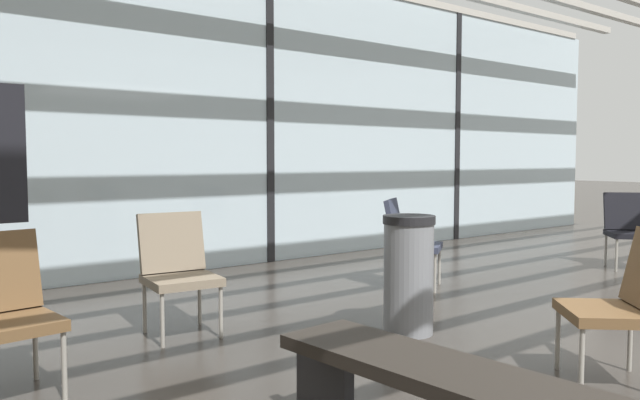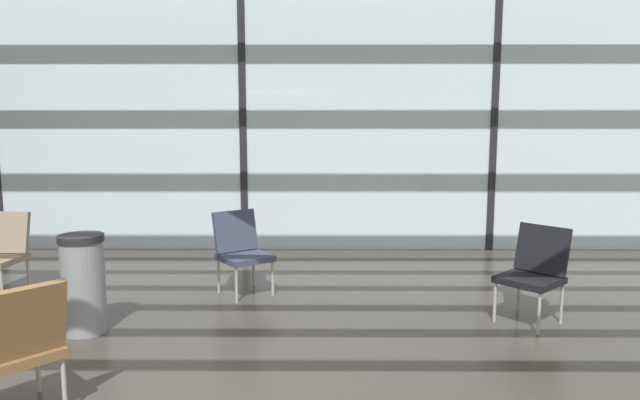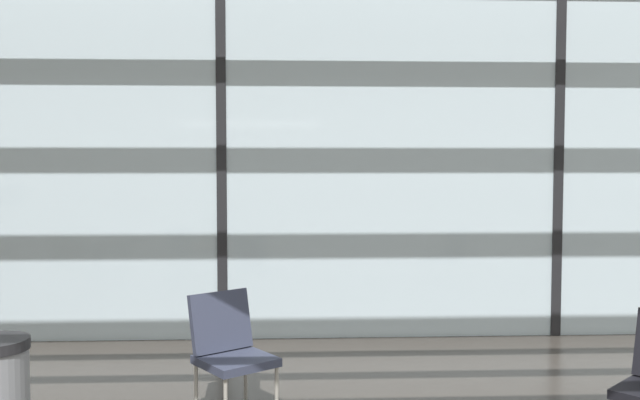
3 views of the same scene
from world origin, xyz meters
name	(u,v)px [view 1 (image 1 of 3)]	position (x,y,z in m)	size (l,w,h in m)	color
glass_curtain_wall	(268,119)	(0.00, 5.20, 1.76)	(14.00, 0.08, 3.52)	silver
window_mullion_1	(268,119)	(0.00, 5.20, 1.76)	(0.10, 0.12, 3.52)	black
window_mullion_2	(455,127)	(3.50, 5.20, 1.76)	(0.10, 0.12, 3.52)	black
parked_airplane	(170,122)	(0.72, 9.60, 1.95)	(11.09, 3.89, 3.89)	silver
lounge_chair_0	(629,226)	(3.05, 2.24, 0.49)	(0.71, 0.71, 0.87)	black
lounge_chair_1	(625,297)	(-0.72, 0.47, 0.49)	(0.71, 0.71, 0.87)	brown
lounge_chair_2	(407,237)	(0.25, 3.09, 0.49)	(0.70, 0.71, 0.87)	#33384C
lounge_chair_3	(177,265)	(-2.25, 2.98, 0.49)	(0.54, 0.58, 0.87)	#7F705B
lounge_chair_4	(1,304)	(-3.51, 2.44, 0.49)	(0.53, 0.57, 0.87)	brown
waiting_bench	(442,392)	(-2.36, 0.39, 0.36)	(0.52, 1.70, 0.47)	#28231E
trash_bin	(409,274)	(-0.94, 1.93, 0.43)	(0.38, 0.38, 0.86)	slate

